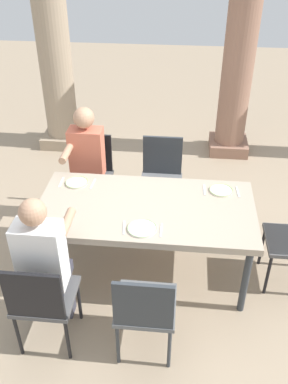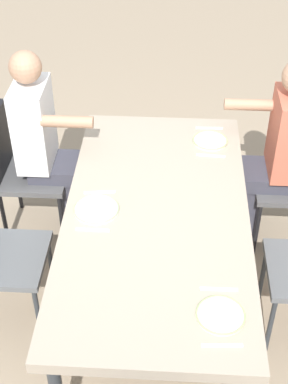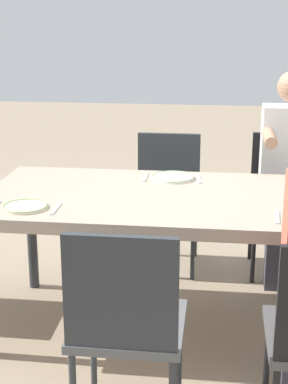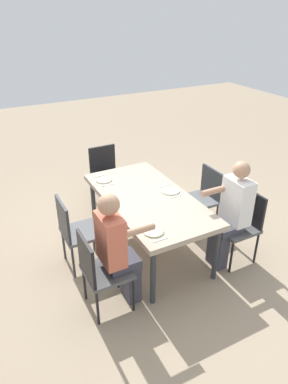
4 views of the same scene
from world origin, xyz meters
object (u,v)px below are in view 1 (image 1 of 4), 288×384
Objects in this scene: stone_column_near at (54,49)px; plate_1 at (142,228)px; chair_mid_south at (145,308)px; dining_table at (146,212)px; diner_man_white at (86,166)px; stone_column_centre at (240,50)px; chair_west_north at (92,171)px; plate_0 at (77,182)px; diner_woman_green at (46,263)px; chair_mid_north at (161,175)px; chair_west_south at (42,299)px; plate_2 at (221,190)px.

plate_1 is at bearing -62.79° from stone_column_near.
chair_mid_south is at bearing -82.34° from plate_1.
plate_1 reaches higher than dining_table.
diner_man_white is at bearing -66.98° from stone_column_near.
stone_column_near is at bearing 114.18° from chair_mid_south.
plate_1 is at bearing -108.34° from stone_column_centre.
chair_west_north is at bearing -135.23° from stone_column_centre.
chair_mid_south is 4.09× the size of plate_0.
diner_woman_green is 0.47× the size of stone_column_near.
chair_mid_north is 4.29× the size of plate_0.
stone_column_near reaches higher than plate_1.
dining_table is 0.74m from plate_0.
stone_column_near is (-0.77, 3.40, 0.85)m from chair_west_south.
stone_column_centre is 2.81m from plate_0.
dining_table is 0.92m from chair_mid_south.
chair_mid_south is (0.08, -0.90, -0.18)m from dining_table.
chair_mid_south is 0.64m from plate_1.
chair_mid_north is 0.33× the size of stone_column_near.
stone_column_near is at bearing 103.47° from diner_woman_green.
stone_column_centre reaches higher than stone_column_near.
diner_woman_green reaches higher than chair_west_south.
plate_2 is (0.58, 1.20, 0.26)m from chair_mid_south.
plate_0 is at bearing -179.89° from plate_2.
chair_mid_north is 1.05× the size of chair_mid_south.
plate_1 is (0.68, 0.58, 0.24)m from chair_west_south.
dining_table is 2.09× the size of chair_west_north.
chair_west_south is at bearing -89.89° from diner_man_white.
stone_column_near is at bearing 115.61° from chair_west_north.
chair_mid_south is 3.82m from stone_column_near.
diner_woman_green reaches higher than chair_mid_south.
diner_man_white is at bearing 115.47° from chair_mid_south.
diner_woman_green is 5.49× the size of plate_1.
plate_0 is 1.33m from plate_2.
stone_column_centre is (1.61, 3.22, 0.72)m from diner_woman_green.
chair_west_south is 0.68× the size of diner_woman_green.
chair_west_south is 0.26m from diner_woman_green.
chair_west_north reaches higher than plate_0.
dining_table is at bearing -45.88° from diner_man_white.
stone_column_centre is (0.85, 3.40, 0.91)m from chair_mid_south.
chair_mid_north is 1.00m from plate_0.
diner_woman_green is 0.79m from plate_1.
diner_woman_green is 6.19× the size of plate_0.
diner_woman_green reaches higher than plate_0.
plate_0 and plate_2 have the same top height.
chair_west_south is 1.61m from diner_man_white.
diner_woman_green is at bearing -142.66° from plate_2.
stone_column_centre reaches higher than diner_man_white.
chair_mid_north is at bearing -118.11° from stone_column_centre.
stone_column_near is (-0.77, 1.60, 0.85)m from chair_west_north.
diner_man_white reaches higher than plate_0.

